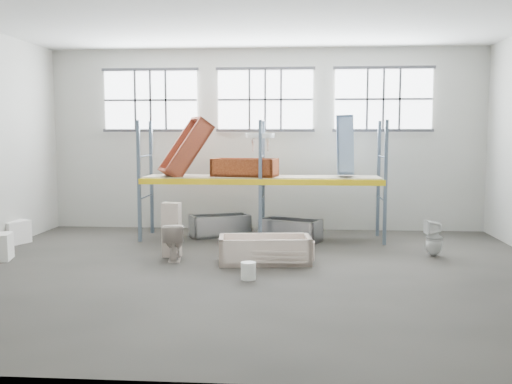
# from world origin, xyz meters

# --- Properties ---
(floor) EXTENTS (12.00, 10.00, 0.10)m
(floor) POSITION_xyz_m (0.00, 0.00, -0.05)
(floor) COLOR #45413B
(floor) RESTS_ON ground
(ceiling) EXTENTS (12.00, 10.00, 0.10)m
(ceiling) POSITION_xyz_m (0.00, 0.00, 5.05)
(ceiling) COLOR silver
(ceiling) RESTS_ON ground
(wall_back) EXTENTS (12.00, 0.10, 5.00)m
(wall_back) POSITION_xyz_m (0.00, 5.05, 2.50)
(wall_back) COLOR #ABAA9F
(wall_back) RESTS_ON ground
(wall_front) EXTENTS (12.00, 0.10, 5.00)m
(wall_front) POSITION_xyz_m (0.00, -5.05, 2.50)
(wall_front) COLOR #B8B7AA
(wall_front) RESTS_ON ground
(window_left) EXTENTS (2.60, 0.04, 1.60)m
(window_left) POSITION_xyz_m (-3.20, 4.94, 3.60)
(window_left) COLOR white
(window_left) RESTS_ON wall_back
(window_mid) EXTENTS (2.60, 0.04, 1.60)m
(window_mid) POSITION_xyz_m (0.00, 4.94, 3.60)
(window_mid) COLOR white
(window_mid) RESTS_ON wall_back
(window_right) EXTENTS (2.60, 0.04, 1.60)m
(window_right) POSITION_xyz_m (3.20, 4.94, 3.60)
(window_right) COLOR white
(window_right) RESTS_ON wall_back
(rack_upright_la) EXTENTS (0.08, 0.08, 3.00)m
(rack_upright_la) POSITION_xyz_m (-3.00, 2.90, 1.50)
(rack_upright_la) COLOR slate
(rack_upright_la) RESTS_ON floor
(rack_upright_lb) EXTENTS (0.08, 0.08, 3.00)m
(rack_upright_lb) POSITION_xyz_m (-3.00, 4.10, 1.50)
(rack_upright_lb) COLOR slate
(rack_upright_lb) RESTS_ON floor
(rack_upright_ma) EXTENTS (0.08, 0.08, 3.00)m
(rack_upright_ma) POSITION_xyz_m (0.00, 2.90, 1.50)
(rack_upright_ma) COLOR slate
(rack_upright_ma) RESTS_ON floor
(rack_upright_mb) EXTENTS (0.08, 0.08, 3.00)m
(rack_upright_mb) POSITION_xyz_m (0.00, 4.10, 1.50)
(rack_upright_mb) COLOR slate
(rack_upright_mb) RESTS_ON floor
(rack_upright_ra) EXTENTS (0.08, 0.08, 3.00)m
(rack_upright_ra) POSITION_xyz_m (3.00, 2.90, 1.50)
(rack_upright_ra) COLOR slate
(rack_upright_ra) RESTS_ON floor
(rack_upright_rb) EXTENTS (0.08, 0.08, 3.00)m
(rack_upright_rb) POSITION_xyz_m (3.00, 4.10, 1.50)
(rack_upright_rb) COLOR slate
(rack_upright_rb) RESTS_ON floor
(rack_beam_front) EXTENTS (6.00, 0.10, 0.14)m
(rack_beam_front) POSITION_xyz_m (0.00, 2.90, 1.50)
(rack_beam_front) COLOR yellow
(rack_beam_front) RESTS_ON floor
(rack_beam_back) EXTENTS (6.00, 0.10, 0.14)m
(rack_beam_back) POSITION_xyz_m (0.00, 4.10, 1.50)
(rack_beam_back) COLOR yellow
(rack_beam_back) RESTS_ON floor
(shelf_deck) EXTENTS (5.90, 1.10, 0.03)m
(shelf_deck) POSITION_xyz_m (0.00, 3.50, 1.58)
(shelf_deck) COLOR gray
(shelf_deck) RESTS_ON floor
(wet_patch) EXTENTS (1.80, 1.80, 0.00)m
(wet_patch) POSITION_xyz_m (0.00, 2.70, 0.00)
(wet_patch) COLOR black
(wet_patch) RESTS_ON floor
(bathtub_beige) EXTENTS (1.96, 1.08, 0.55)m
(bathtub_beige) POSITION_xyz_m (0.24, 0.76, 0.28)
(bathtub_beige) COLOR beige
(bathtub_beige) RESTS_ON floor
(cistern_spare) EXTENTS (0.41, 0.21, 0.38)m
(cistern_spare) POSITION_xyz_m (1.06, 0.70, 0.28)
(cistern_spare) COLOR beige
(cistern_spare) RESTS_ON bathtub_beige
(sink_in_tub) EXTENTS (0.48, 0.48, 0.16)m
(sink_in_tub) POSITION_xyz_m (0.27, 0.58, 0.16)
(sink_in_tub) COLOR beige
(sink_in_tub) RESTS_ON bathtub_beige
(toilet_beige) EXTENTS (0.56, 0.84, 0.79)m
(toilet_beige) POSITION_xyz_m (-1.70, 0.88, 0.40)
(toilet_beige) COLOR beige
(toilet_beige) RESTS_ON floor
(cistern_tall) EXTENTS (0.40, 0.28, 1.19)m
(cistern_tall) POSITION_xyz_m (-1.81, 1.19, 0.59)
(cistern_tall) COLOR beige
(cistern_tall) RESTS_ON floor
(toilet_white) EXTENTS (0.42, 0.41, 0.80)m
(toilet_white) POSITION_xyz_m (3.89, 1.69, 0.40)
(toilet_white) COLOR white
(toilet_white) RESTS_ON floor
(steel_tub_left) EXTENTS (1.67, 1.25, 0.56)m
(steel_tub_left) POSITION_xyz_m (-1.12, 3.79, 0.28)
(steel_tub_left) COLOR #A4A8AB
(steel_tub_left) RESTS_ON floor
(steel_tub_right) EXTENTS (1.63, 1.21, 0.54)m
(steel_tub_right) POSITION_xyz_m (0.74, 3.27, 0.27)
(steel_tub_right) COLOR #A0A1A8
(steel_tub_right) RESTS_ON floor
(rust_tub_flat) EXTENTS (1.72, 1.03, 0.45)m
(rust_tub_flat) POSITION_xyz_m (-0.43, 3.46, 1.82)
(rust_tub_flat) COLOR #97441F
(rust_tub_flat) RESTS_ON shelf_deck
(rust_tub_tilted) EXTENTS (1.53, 1.30, 1.61)m
(rust_tub_tilted) POSITION_xyz_m (-1.94, 3.53, 2.29)
(rust_tub_tilted) COLOR #8F3A1A
(rust_tub_tilted) RESTS_ON shelf_deck
(sink_on_shelf) EXTENTS (0.73, 0.57, 0.63)m
(sink_on_shelf) POSITION_xyz_m (-0.03, 3.28, 2.09)
(sink_on_shelf) COLOR white
(sink_on_shelf) RESTS_ON rust_tub_flat
(blue_tub_upright) EXTENTS (0.50, 0.71, 1.47)m
(blue_tub_upright) POSITION_xyz_m (2.08, 3.53, 2.40)
(blue_tub_upright) COLOR #86A4D0
(blue_tub_upright) RESTS_ON shelf_deck
(bucket) EXTENTS (0.30, 0.30, 0.32)m
(bucket) POSITION_xyz_m (0.02, -0.62, 0.16)
(bucket) COLOR white
(bucket) RESTS_ON floor
(carton_far) EXTENTS (0.87, 0.87, 0.55)m
(carton_far) POSITION_xyz_m (-6.07, 2.43, 0.28)
(carton_far) COLOR white
(carton_far) RESTS_ON floor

